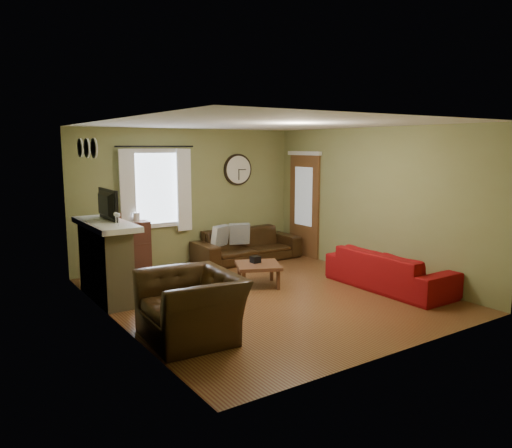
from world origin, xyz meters
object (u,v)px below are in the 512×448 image
sofa_red (389,270)px  armchair (191,306)px  coffee_table (258,275)px  bookshelf (127,248)px  sofa_brown (247,245)px

sofa_red → armchair: (-3.58, -0.11, 0.08)m
sofa_red → coffee_table: sofa_red is taller
bookshelf → armchair: (-0.39, -3.34, -0.08)m
armchair → coffee_table: 2.39m
armchair → sofa_red: bearing=95.3°
sofa_red → armchair: armchair is taller
sofa_brown → sofa_red: (0.82, -2.95, -0.00)m
sofa_brown → coffee_table: sofa_brown is taller
sofa_red → sofa_brown: bearing=15.6°
coffee_table → armchair: bearing=-143.6°
coffee_table → sofa_brown: bearing=63.0°
sofa_red → armchair: 3.59m
coffee_table → bookshelf: bearing=128.3°
bookshelf → sofa_red: bearing=-45.3°
coffee_table → sofa_red: bearing=-38.0°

